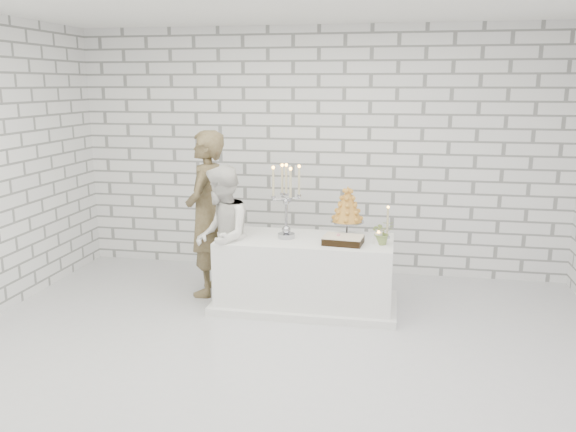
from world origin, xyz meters
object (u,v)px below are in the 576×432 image
(cake_table, at_px, (305,273))
(candelabra, at_px, (286,201))
(bride, at_px, (222,237))
(croquembouche, at_px, (347,211))
(groom, at_px, (206,214))

(cake_table, bearing_deg, candelabra, -173.90)
(cake_table, xyz_separation_m, bride, (-0.86, -0.12, 0.38))
(cake_table, height_order, candelabra, candelabra)
(candelabra, bearing_deg, cake_table, 6.10)
(cake_table, distance_m, croquembouche, 0.78)
(cake_table, bearing_deg, bride, -172.14)
(cake_table, height_order, groom, groom)
(cake_table, relative_size, groom, 0.98)
(bride, distance_m, candelabra, 0.78)
(bride, xyz_separation_m, croquembouche, (1.28, 0.27, 0.27))
(groom, xyz_separation_m, candelabra, (0.95, -0.25, 0.22))
(bride, bearing_deg, candelabra, 85.27)
(cake_table, relative_size, candelabra, 2.31)
(candelabra, bearing_deg, croquembouche, 15.96)
(croquembouche, bearing_deg, cake_table, -159.59)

